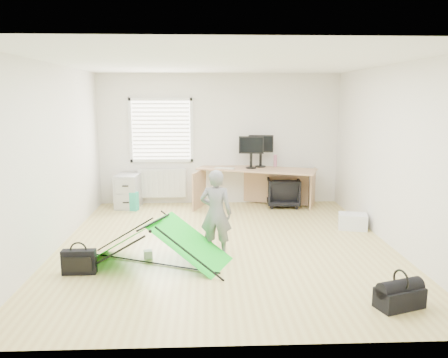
{
  "coord_description": "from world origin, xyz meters",
  "views": [
    {
      "loc": [
        -0.28,
        -6.35,
        2.21
      ],
      "look_at": [
        0.0,
        0.4,
        0.95
      ],
      "focal_mm": 35.0,
      "sensor_mm": 36.0,
      "label": 1
    }
  ],
  "objects_px": {
    "desk": "(256,188)",
    "monitor_right": "(261,155)",
    "filing_cabinet": "(128,191)",
    "kite": "(154,243)",
    "storage_crate": "(353,221)",
    "laptop_bag": "(79,262)",
    "office_chair": "(283,192)",
    "monitor_left": "(251,157)",
    "person": "(216,213)",
    "thermos": "(275,161)",
    "duffel_bag": "(399,298)"
  },
  "relations": [
    {
      "from": "thermos",
      "to": "kite",
      "type": "xyz_separation_m",
      "value": [
        -2.13,
        -3.3,
        -0.63
      ]
    },
    {
      "from": "office_chair",
      "to": "storage_crate",
      "type": "bearing_deg",
      "value": 123.91
    },
    {
      "from": "person",
      "to": "duffel_bag",
      "type": "height_order",
      "value": "person"
    },
    {
      "from": "filing_cabinet",
      "to": "kite",
      "type": "bearing_deg",
      "value": -67.45
    },
    {
      "from": "office_chair",
      "to": "duffel_bag",
      "type": "height_order",
      "value": "office_chair"
    },
    {
      "from": "desk",
      "to": "monitor_right",
      "type": "relative_size",
      "value": 4.67
    },
    {
      "from": "storage_crate",
      "to": "laptop_bag",
      "type": "xyz_separation_m",
      "value": [
        -4.12,
        -1.77,
        0.03
      ]
    },
    {
      "from": "kite",
      "to": "storage_crate",
      "type": "height_order",
      "value": "kite"
    },
    {
      "from": "laptop_bag",
      "to": "storage_crate",
      "type": "bearing_deg",
      "value": 22.34
    },
    {
      "from": "filing_cabinet",
      "to": "office_chair",
      "type": "distance_m",
      "value": 3.17
    },
    {
      "from": "laptop_bag",
      "to": "duffel_bag",
      "type": "height_order",
      "value": "laptop_bag"
    },
    {
      "from": "thermos",
      "to": "office_chair",
      "type": "distance_m",
      "value": 0.67
    },
    {
      "from": "storage_crate",
      "to": "laptop_bag",
      "type": "distance_m",
      "value": 4.48
    },
    {
      "from": "monitor_right",
      "to": "person",
      "type": "distance_m",
      "value": 3.13
    },
    {
      "from": "thermos",
      "to": "duffel_bag",
      "type": "height_order",
      "value": "thermos"
    },
    {
      "from": "monitor_right",
      "to": "filing_cabinet",
      "type": "bearing_deg",
      "value": -171.13
    },
    {
      "from": "filing_cabinet",
      "to": "kite",
      "type": "height_order",
      "value": "filing_cabinet"
    },
    {
      "from": "kite",
      "to": "filing_cabinet",
      "type": "bearing_deg",
      "value": 129.19
    },
    {
      "from": "filing_cabinet",
      "to": "laptop_bag",
      "type": "height_order",
      "value": "filing_cabinet"
    },
    {
      "from": "filing_cabinet",
      "to": "kite",
      "type": "relative_size",
      "value": 0.36
    },
    {
      "from": "thermos",
      "to": "person",
      "type": "xyz_separation_m",
      "value": [
        -1.3,
        -2.98,
        -0.31
      ]
    },
    {
      "from": "storage_crate",
      "to": "duffel_bag",
      "type": "xyz_separation_m",
      "value": [
        -0.44,
        -2.83,
        -0.02
      ]
    },
    {
      "from": "desk",
      "to": "laptop_bag",
      "type": "xyz_separation_m",
      "value": [
        -2.64,
        -3.35,
        -0.24
      ]
    },
    {
      "from": "monitor_left",
      "to": "monitor_right",
      "type": "relative_size",
      "value": 0.98
    },
    {
      "from": "monitor_left",
      "to": "person",
      "type": "relative_size",
      "value": 0.4
    },
    {
      "from": "storage_crate",
      "to": "kite",
      "type": "bearing_deg",
      "value": -155.05
    },
    {
      "from": "thermos",
      "to": "person",
      "type": "distance_m",
      "value": 3.26
    },
    {
      "from": "storage_crate",
      "to": "duffel_bag",
      "type": "relative_size",
      "value": 0.92
    },
    {
      "from": "filing_cabinet",
      "to": "monitor_left",
      "type": "relative_size",
      "value": 1.38
    },
    {
      "from": "person",
      "to": "kite",
      "type": "bearing_deg",
      "value": 33.89
    },
    {
      "from": "filing_cabinet",
      "to": "monitor_left",
      "type": "xyz_separation_m",
      "value": [
        2.5,
        -0.06,
        0.7
      ]
    },
    {
      "from": "monitor_right",
      "to": "storage_crate",
      "type": "distance_m",
      "value": 2.42
    },
    {
      "from": "thermos",
      "to": "laptop_bag",
      "type": "relative_size",
      "value": 0.58
    },
    {
      "from": "filing_cabinet",
      "to": "kite",
      "type": "xyz_separation_m",
      "value": [
        0.89,
        -3.15,
        -0.05
      ]
    },
    {
      "from": "thermos",
      "to": "monitor_right",
      "type": "bearing_deg",
      "value": -173.18
    },
    {
      "from": "person",
      "to": "duffel_bag",
      "type": "relative_size",
      "value": 2.45
    },
    {
      "from": "laptop_bag",
      "to": "person",
      "type": "bearing_deg",
      "value": 18.05
    },
    {
      "from": "office_chair",
      "to": "monitor_left",
      "type": "bearing_deg",
      "value": 6.02
    },
    {
      "from": "filing_cabinet",
      "to": "storage_crate",
      "type": "bearing_deg",
      "value": -15.35
    },
    {
      "from": "monitor_left",
      "to": "duffel_bag",
      "type": "height_order",
      "value": "monitor_left"
    },
    {
      "from": "monitor_left",
      "to": "duffel_bag",
      "type": "distance_m",
      "value": 4.67
    },
    {
      "from": "thermos",
      "to": "duffel_bag",
      "type": "relative_size",
      "value": 0.49
    },
    {
      "from": "filing_cabinet",
      "to": "monitor_right",
      "type": "bearing_deg",
      "value": 9.14
    },
    {
      "from": "desk",
      "to": "kite",
      "type": "bearing_deg",
      "value": -99.1
    },
    {
      "from": "kite",
      "to": "laptop_bag",
      "type": "height_order",
      "value": "kite"
    },
    {
      "from": "person",
      "to": "storage_crate",
      "type": "bearing_deg",
      "value": -140.86
    },
    {
      "from": "desk",
      "to": "thermos",
      "type": "height_order",
      "value": "thermos"
    },
    {
      "from": "monitor_left",
      "to": "desk",
      "type": "bearing_deg",
      "value": -5.01
    },
    {
      "from": "monitor_left",
      "to": "office_chair",
      "type": "xyz_separation_m",
      "value": [
        0.67,
        0.02,
        -0.74
      ]
    },
    {
      "from": "person",
      "to": "storage_crate",
      "type": "relative_size",
      "value": 2.64
    }
  ]
}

